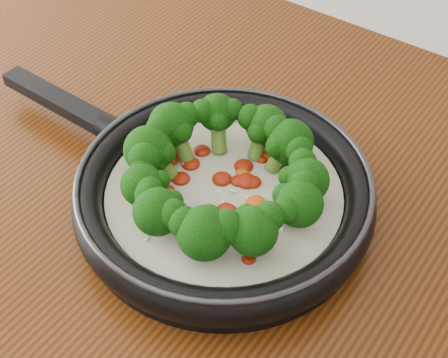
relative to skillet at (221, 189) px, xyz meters
The scene contains 1 object.
skillet is the anchor object (origin of this frame).
Camera 1 is at (0.13, 0.70, 1.42)m, focal length 53.65 mm.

